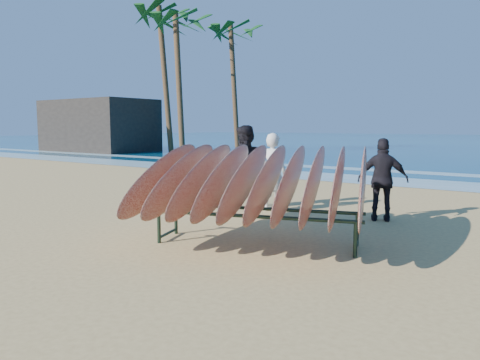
{
  "coord_description": "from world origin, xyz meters",
  "views": [
    {
      "loc": [
        4.33,
        -5.21,
        1.81
      ],
      "look_at": [
        0.0,
        0.8,
        0.95
      ],
      "focal_mm": 35.0,
      "sensor_mm": 36.0,
      "label": 1
    }
  ],
  "objects": [
    {
      "name": "person_dark_b",
      "position": [
        1.38,
        3.52,
        0.79
      ],
      "size": [
        1.0,
        0.69,
        1.58
      ],
      "primitive_type": "imported",
      "rotation": [
        0.0,
        0.0,
        3.5
      ],
      "color": "black",
      "rests_on": "ground"
    },
    {
      "name": "palm_right",
      "position": [
        -16.32,
        22.71,
        8.35
      ],
      "size": [
        5.2,
        5.2,
        9.25
      ],
      "color": "brown",
      "rests_on": "ground"
    },
    {
      "name": "surfboard_rack",
      "position": [
        0.44,
        0.63,
        0.99
      ],
      "size": [
        4.01,
        3.91,
        1.67
      ],
      "rotation": [
        0.0,
        0.0,
        0.35
      ],
      "color": "#1C2D21",
      "rests_on": "ground"
    },
    {
      "name": "palm_left",
      "position": [
        -18.0,
        17.34,
        8.75
      ],
      "size": [
        5.2,
        5.2,
        9.66
      ],
      "color": "brown",
      "rests_on": "ground"
    },
    {
      "name": "palm_mid",
      "position": [
        -15.99,
        16.51,
        7.92
      ],
      "size": [
        5.2,
        5.2,
        8.81
      ],
      "color": "brown",
      "rests_on": "ground"
    },
    {
      "name": "person_dark_a",
      "position": [
        -1.4,
        2.99,
        0.91
      ],
      "size": [
        0.94,
        0.76,
        1.82
      ],
      "primitive_type": "imported",
      "rotation": [
        0.0,
        0.0,
        0.08
      ],
      "color": "black",
      "rests_on": "ground"
    },
    {
      "name": "foam_far",
      "position": [
        0.0,
        13.5,
        0.01
      ],
      "size": [
        160.0,
        160.0,
        0.0
      ],
      "primitive_type": "plane",
      "color": "white",
      "rests_on": "ground"
    },
    {
      "name": "foam_near",
      "position": [
        0.0,
        10.0,
        0.01
      ],
      "size": [
        160.0,
        160.0,
        0.0
      ],
      "primitive_type": "plane",
      "color": "white",
      "rests_on": "ground"
    },
    {
      "name": "ground",
      "position": [
        0.0,
        0.0,
        0.0
      ],
      "size": [
        120.0,
        120.0,
        0.0
      ],
      "primitive_type": "plane",
      "color": "tan",
      "rests_on": "ground"
    },
    {
      "name": "person_white",
      "position": [
        -0.85,
        3.17,
        0.83
      ],
      "size": [
        0.65,
        0.48,
        1.66
      ],
      "primitive_type": "imported",
      "rotation": [
        0.0,
        0.0,
        3.28
      ],
      "color": "silver",
      "rests_on": "ground"
    },
    {
      "name": "building",
      "position": [
        -23.61,
        16.22,
        1.81
      ],
      "size": [
        8.17,
        4.54,
        3.63
      ],
      "primitive_type": "cube",
      "color": "#2D2823",
      "rests_on": "ground"
    }
  ]
}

